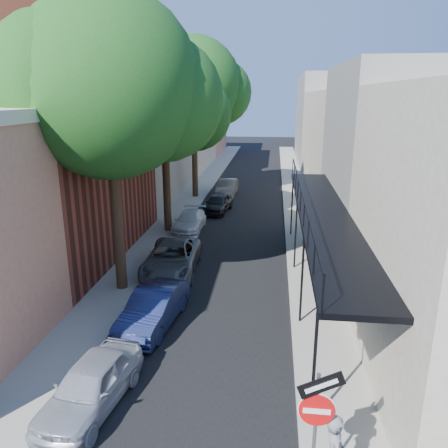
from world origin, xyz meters
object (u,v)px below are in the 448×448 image
(parked_car_f, at_px, (227,188))
(oak_mid, at_px, (172,107))
(sign_post, at_px, (317,415))
(parked_car_c, at_px, (172,258))
(parked_car_a, at_px, (91,385))
(parked_car_b, at_px, (154,308))
(parked_car_d, at_px, (190,221))
(parked_car_e, at_px, (218,203))
(oak_far, at_px, (200,87))
(oak_near, at_px, (122,90))

(parked_car_f, bearing_deg, oak_mid, -100.04)
(oak_mid, bearing_deg, sign_post, -69.14)
(sign_post, bearing_deg, parked_car_f, 99.61)
(oak_mid, height_order, parked_car_c, oak_mid)
(oak_mid, xyz_separation_m, parked_car_a, (1.21, -15.10, -6.43))
(parked_car_b, xyz_separation_m, parked_car_d, (-0.88, 11.08, -0.09))
(parked_car_c, relative_size, parked_car_e, 1.32)
(parked_car_a, relative_size, parked_car_d, 0.95)
(oak_far, xyz_separation_m, parked_car_c, (1.18, -15.23, -7.59))
(oak_near, height_order, parked_car_f, oak_near)
(parked_car_e, bearing_deg, oak_far, 120.05)
(sign_post, xyz_separation_m, oak_mid, (-6.58, 17.26, 5.02))
(oak_far, relative_size, parked_car_f, 3.03)
(parked_car_d, distance_m, parked_car_f, 9.56)
(oak_mid, xyz_separation_m, parked_car_b, (1.70, -10.90, -6.40))
(parked_car_a, bearing_deg, parked_car_b, 91.35)
(sign_post, distance_m, parked_car_d, 18.43)
(parked_car_e, distance_m, parked_car_f, 5.16)
(parked_car_a, bearing_deg, parked_car_c, 97.72)
(oak_near, distance_m, parked_car_a, 10.23)
(parked_car_e, bearing_deg, sign_post, -70.42)
(parked_car_b, bearing_deg, oak_near, 126.66)
(oak_near, relative_size, parked_car_e, 3.13)
(parked_car_d, bearing_deg, oak_near, -95.03)
(parked_car_c, xyz_separation_m, parked_car_e, (0.70, 10.71, -0.05))
(parked_car_a, height_order, parked_car_e, parked_car_a)
(oak_near, distance_m, parked_car_f, 19.17)
(oak_near, height_order, parked_car_e, oak_near)
(sign_post, height_order, parked_car_f, sign_post)
(oak_near, height_order, parked_car_b, oak_near)
(parked_car_f, bearing_deg, sign_post, -78.64)
(parked_car_d, xyz_separation_m, parked_car_f, (1.20, 9.49, 0.08))
(sign_post, bearing_deg, parked_car_a, 158.07)
(oak_near, xyz_separation_m, parked_car_e, (1.89, 12.48, -7.26))
(sign_post, height_order, oak_mid, oak_mid)
(parked_car_c, bearing_deg, parked_car_f, 84.59)
(parked_car_c, bearing_deg, oak_far, 91.81)
(parked_car_b, relative_size, parked_car_f, 1.01)
(sign_post, height_order, parked_car_e, sign_post)
(sign_post, distance_m, parked_car_b, 8.13)
(oak_far, height_order, parked_car_e, oak_far)
(oak_mid, height_order, parked_car_d, oak_mid)
(sign_post, relative_size, parked_car_a, 0.81)
(oak_near, relative_size, oak_mid, 1.12)
(parked_car_c, bearing_deg, oak_near, -126.49)
(parked_car_a, relative_size, parked_car_b, 0.93)
(oak_far, height_order, parked_car_f, oak_far)
(oak_mid, relative_size, parked_car_d, 2.63)
(oak_near, relative_size, oak_far, 0.96)
(oak_mid, distance_m, parked_car_b, 12.75)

